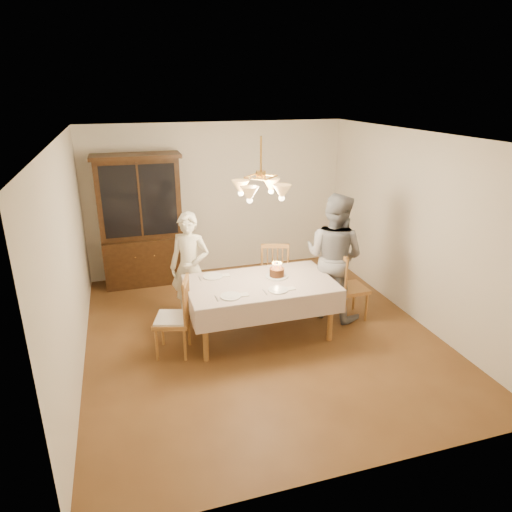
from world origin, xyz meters
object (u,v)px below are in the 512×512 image
object	(u,v)px
china_hutch	(141,223)
birthday_cake	(277,273)
dining_table	(260,288)
chair_far_side	(274,275)
elderly_woman	(190,268)

from	to	relation	value
china_hutch	birthday_cake	world-z (taller)	china_hutch
dining_table	chair_far_side	size ratio (longest dim) A/B	1.90
dining_table	china_hutch	size ratio (longest dim) A/B	0.88
elderly_woman	birthday_cake	size ratio (longest dim) A/B	5.23
china_hutch	chair_far_side	world-z (taller)	china_hutch
china_hutch	birthday_cake	distance (m)	2.69
dining_table	elderly_woman	bearing A→B (deg)	139.23
dining_table	birthday_cake	bearing A→B (deg)	23.05
chair_far_side	birthday_cake	bearing A→B (deg)	-107.03
chair_far_side	elderly_woman	distance (m)	1.37
elderly_woman	birthday_cake	distance (m)	1.22
dining_table	china_hutch	distance (m)	2.65
chair_far_side	birthday_cake	xyz separation A→B (m)	(-0.24, -0.78, 0.37)
china_hutch	birthday_cake	bearing A→B (deg)	-53.14
dining_table	chair_far_side	xyz separation A→B (m)	(0.50, 0.90, -0.24)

